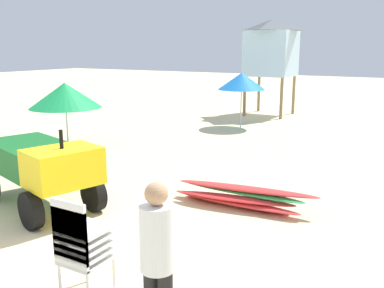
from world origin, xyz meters
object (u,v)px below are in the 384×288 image
(lifeguard_near_left, at_px, (157,255))
(beach_umbrella_left, at_px, (65,95))
(stacked_plastic_chairs, at_px, (79,241))
(beach_umbrella_mid, at_px, (242,81))
(utility_cart, at_px, (41,164))
(surfboard_pile, at_px, (239,196))
(lifeguard_tower, at_px, (271,48))

(lifeguard_near_left, bearing_deg, beach_umbrella_left, 141.19)
(stacked_plastic_chairs, distance_m, beach_umbrella_left, 8.07)
(stacked_plastic_chairs, bearing_deg, beach_umbrella_mid, 104.80)
(lifeguard_near_left, height_order, beach_umbrella_mid, beach_umbrella_mid)
(utility_cart, bearing_deg, lifeguard_near_left, -27.32)
(utility_cart, xyz_separation_m, surfboard_pile, (2.97, 1.71, -0.58))
(lifeguard_tower, relative_size, beach_umbrella_left, 1.93)
(lifeguard_near_left, bearing_deg, utility_cart, 152.68)
(lifeguard_tower, xyz_separation_m, beach_umbrella_left, (-2.88, -8.49, -1.30))
(surfboard_pile, bearing_deg, stacked_plastic_chairs, -95.59)
(stacked_plastic_chairs, height_order, beach_umbrella_left, beach_umbrella_left)
(beach_umbrella_left, bearing_deg, beach_umbrella_mid, 59.45)
(utility_cart, bearing_deg, beach_umbrella_mid, 91.21)
(stacked_plastic_chairs, relative_size, beach_umbrella_left, 0.60)
(stacked_plastic_chairs, distance_m, lifeguard_tower, 14.43)
(stacked_plastic_chairs, bearing_deg, utility_cart, 146.00)
(utility_cart, xyz_separation_m, beach_umbrella_left, (-3.25, 3.71, 0.67))
(beach_umbrella_mid, bearing_deg, stacked_plastic_chairs, -75.20)
(stacked_plastic_chairs, distance_m, surfboard_pile, 3.53)
(lifeguard_tower, xyz_separation_m, beach_umbrella_mid, (0.18, -3.30, -1.13))
(utility_cart, bearing_deg, stacked_plastic_chairs, -34.00)
(lifeguard_tower, bearing_deg, stacked_plastic_chairs, -77.87)
(utility_cart, distance_m, beach_umbrella_left, 4.97)
(lifeguard_tower, distance_m, beach_umbrella_mid, 3.50)
(surfboard_pile, distance_m, beach_umbrella_left, 6.65)
(beach_umbrella_left, bearing_deg, lifeguard_near_left, -38.81)
(utility_cart, bearing_deg, surfboard_pile, 29.86)
(utility_cart, height_order, surfboard_pile, utility_cart)
(lifeguard_near_left, relative_size, lifeguard_tower, 0.42)
(utility_cart, distance_m, surfboard_pile, 3.47)
(beach_umbrella_left, bearing_deg, surfboard_pile, -17.85)
(utility_cart, relative_size, beach_umbrella_mid, 1.45)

